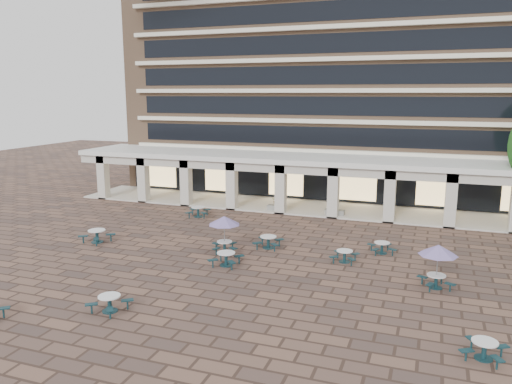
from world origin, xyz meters
TOP-DOWN VIEW (x-y plane):
  - ground at (0.00, 0.00)m, footprint 120.00×120.00m
  - apartment_building at (0.00, 25.47)m, footprint 40.00×15.50m
  - retail_arcade at (0.00, 14.80)m, footprint 42.00×6.60m
  - picnic_table_3 at (11.41, -6.59)m, footprint 1.80×1.80m
  - picnic_table_5 at (-3.79, -7.80)m, footprint 1.81×1.81m
  - picnic_table_6 at (-2.35, 1.62)m, footprint 1.93×1.93m
  - picnic_table_7 at (4.80, 2.29)m, footprint 1.60×1.60m
  - picnic_table_8 at (-10.91, 0.70)m, footprint 2.08×2.08m
  - picnic_table_9 at (-1.32, -0.56)m, footprint 1.74×1.74m
  - picnic_table_10 at (-0.11, 3.29)m, footprint 1.77×1.77m
  - picnic_table_11 at (9.74, -0.05)m, footprint 1.91×1.91m
  - picnic_table_12 at (-7.80, 9.05)m, footprint 2.05×2.05m
  - picnic_table_13 at (6.64, 4.63)m, footprint 1.86×1.86m
  - planter_left at (-2.60, 12.90)m, footprint 1.50×0.64m
  - planter_right at (2.17, 12.90)m, footprint 1.50×0.90m

SIDE VIEW (x-z plane):
  - ground at x=0.00m, z-range 0.00..0.00m
  - picnic_table_13 at x=6.64m, z-range 0.07..0.75m
  - picnic_table_7 at x=4.80m, z-range 0.07..0.76m
  - picnic_table_3 at x=11.41m, z-range 0.07..0.77m
  - picnic_table_5 at x=-3.79m, z-range 0.07..0.81m
  - picnic_table_10 at x=-0.11m, z-range 0.07..0.84m
  - picnic_table_9 at x=-1.32m, z-range 0.07..0.84m
  - picnic_table_12 at x=-7.80m, z-range 0.08..0.87m
  - picnic_table_8 at x=-10.91m, z-range 0.08..0.91m
  - planter_left at x=-2.60m, z-range -0.12..1.17m
  - planter_right at x=2.17m, z-range -0.10..1.24m
  - picnic_table_11 at x=9.74m, z-range 0.77..2.98m
  - picnic_table_6 at x=-2.35m, z-range 0.78..3.01m
  - retail_arcade at x=0.00m, z-range 0.80..5.20m
  - apartment_building at x=0.00m, z-range 0.00..25.20m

